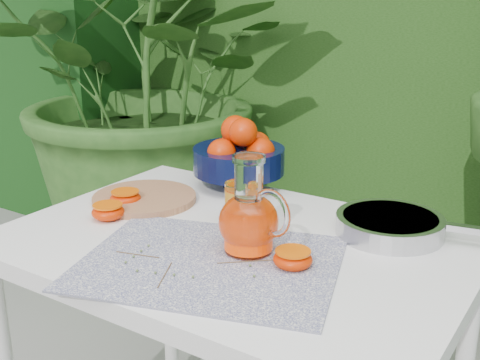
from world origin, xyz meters
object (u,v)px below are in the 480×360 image
Objects in this scene: cutting_board at (144,198)px; saute_pan at (391,224)px; juice_pitcher at (249,219)px; white_table at (235,273)px; fruit_bowl at (240,154)px.

saute_pan reaches higher than cutting_board.
juice_pitcher is at bearing -129.93° from saute_pan.
juice_pitcher reaches higher than cutting_board.
saute_pan is (0.28, 0.21, 0.11)m from white_table.
fruit_bowl is 1.52× the size of juice_pitcher.
cutting_board is 0.85× the size of fruit_bowl.
fruit_bowl is at bearing 60.38° from cutting_board.
fruit_bowl is at bearing 167.35° from saute_pan.
white_table is 0.17m from juice_pitcher.
fruit_bowl is at bearing 125.50° from juice_pitcher.
white_table is 4.88× the size of juice_pitcher.
fruit_bowl reaches higher than white_table.
juice_pitcher reaches higher than fruit_bowl.
juice_pitcher is 0.47× the size of saute_pan.
cutting_board is at bearing 167.25° from white_table.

